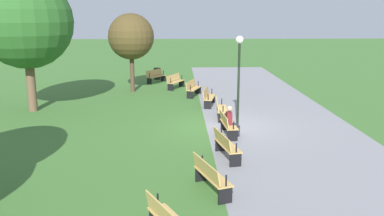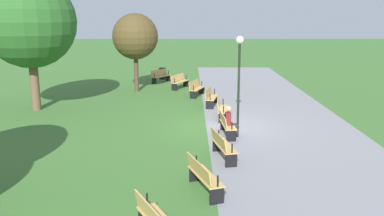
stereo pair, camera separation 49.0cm
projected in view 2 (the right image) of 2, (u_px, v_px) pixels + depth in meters
The scene contains 15 objects.
ground_plane at pixel (226, 126), 17.26m from camera, with size 120.00×120.00×0.00m, color #3D6B2D.
path_paving at pixel (279, 126), 17.27m from camera, with size 38.39×6.20×0.01m, color gray.
bench_0 at pixel (160, 76), 28.05m from camera, with size 1.63×1.33×0.89m.
bench_1 at pixel (179, 81), 25.84m from camera, with size 1.69×1.17×0.89m.
bench_2 at pixel (196, 88), 23.48m from camera, with size 1.72×0.99×0.89m.
bench_3 at pixel (211, 97), 21.00m from camera, with size 1.71×0.80×0.89m.
bench_4 at pixel (221, 108), 18.45m from camera, with size 1.68×0.58×0.89m.
bench_5 at pixel (226, 124), 15.87m from camera, with size 1.68×0.58×0.89m.
bench_6 at pixel (222, 145), 13.31m from camera, with size 1.71×0.80×0.89m.
bench_7 at pixel (203, 176), 10.83m from camera, with size 1.72×0.99×0.89m.
person_seated at pixel (230, 120), 15.75m from camera, with size 0.35×0.53×1.20m.
tree_0 at pixel (29, 22), 19.27m from camera, with size 4.37×4.37×6.45m.
tree_1 at pixel (135, 37), 24.31m from camera, with size 2.72×2.72×4.68m.
lamp_post at pixel (239, 64), 16.66m from camera, with size 0.32×0.32×3.78m.
trash_bin at pixel (162, 73), 29.51m from camera, with size 0.49×0.49×0.83m, color black.
Camera 2 is at (16.63, -1.51, 4.67)m, focal length 38.26 mm.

